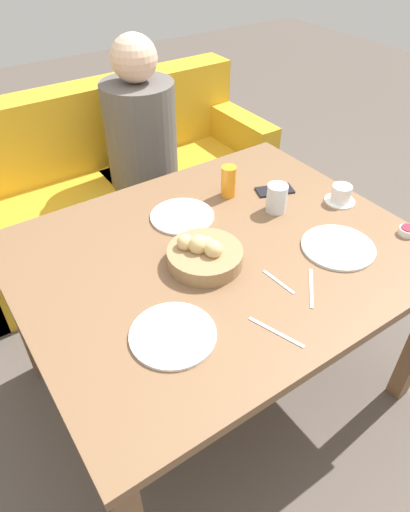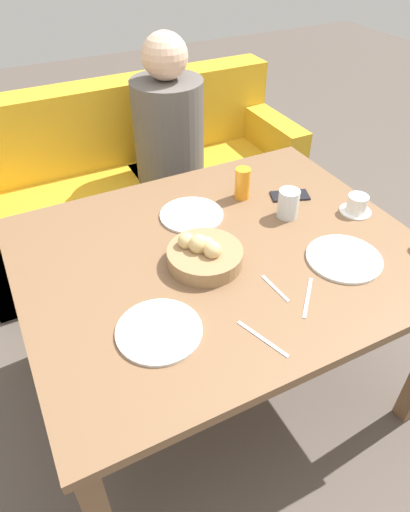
{
  "view_description": "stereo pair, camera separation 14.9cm",
  "coord_description": "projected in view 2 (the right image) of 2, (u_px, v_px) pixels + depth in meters",
  "views": [
    {
      "loc": [
        -0.73,
        -0.98,
        1.74
      ],
      "look_at": [
        -0.08,
        -0.03,
        0.78
      ],
      "focal_mm": 32.0,
      "sensor_mm": 36.0,
      "label": 1
    },
    {
      "loc": [
        -0.6,
        -1.06,
        1.74
      ],
      "look_at": [
        -0.08,
        -0.03,
        0.78
      ],
      "focal_mm": 32.0,
      "sensor_mm": 36.0,
      "label": 2
    }
  ],
  "objects": [
    {
      "name": "plate_near_left",
      "position": [
        159.0,
        331.0,
        1.28
      ],
      "size": [
        0.25,
        0.25,
        0.01
      ],
      "color": "white",
      "rests_on": "dining_table"
    },
    {
      "name": "fork_silver",
      "position": [
        308.0,
        297.0,
        1.39
      ],
      "size": [
        0.13,
        0.14,
        0.0
      ],
      "color": "#B7B7BC",
      "rests_on": "dining_table"
    },
    {
      "name": "juice_glass",
      "position": [
        242.0,
        183.0,
        1.79
      ],
      "size": [
        0.06,
        0.06,
        0.13
      ],
      "color": "orange",
      "rests_on": "dining_table"
    },
    {
      "name": "plate_far_center",
      "position": [
        191.0,
        215.0,
        1.72
      ],
      "size": [
        0.24,
        0.24,
        0.01
      ],
      "color": "white",
      "rests_on": "dining_table"
    },
    {
      "name": "plate_near_right",
      "position": [
        344.0,
        258.0,
        1.53
      ],
      "size": [
        0.25,
        0.25,
        0.01
      ],
      "color": "white",
      "rests_on": "dining_table"
    },
    {
      "name": "spoon_coffee",
      "position": [
        275.0,
        288.0,
        1.42
      ],
      "size": [
        0.02,
        0.13,
        0.0
      ],
      "color": "#B7B7BC",
      "rests_on": "dining_table"
    },
    {
      "name": "cell_phone",
      "position": [
        290.0,
        196.0,
        1.83
      ],
      "size": [
        0.17,
        0.12,
        0.01
      ],
      "color": "black",
      "rests_on": "dining_table"
    },
    {
      "name": "dining_table",
      "position": [
        220.0,
        270.0,
        1.62
      ],
      "size": [
        1.35,
        1.09,
        0.75
      ],
      "color": "brown",
      "rests_on": "ground_plane"
    },
    {
      "name": "coffee_cup",
      "position": [
        357.0,
        205.0,
        1.73
      ],
      "size": [
        0.12,
        0.12,
        0.07
      ],
      "color": "white",
      "rests_on": "dining_table"
    },
    {
      "name": "water_tumbler",
      "position": [
        288.0,
        204.0,
        1.69
      ],
      "size": [
        0.08,
        0.08,
        0.11
      ],
      "color": "silver",
      "rests_on": "dining_table"
    },
    {
      "name": "knife_silver",
      "position": [
        262.0,
        339.0,
        1.27
      ],
      "size": [
        0.07,
        0.17,
        0.0
      ],
      "color": "#B7B7BC",
      "rests_on": "dining_table"
    },
    {
      "name": "couch",
      "position": [
        138.0,
        189.0,
        2.7
      ],
      "size": [
        1.83,
        0.7,
        0.89
      ],
      "color": "gold",
      "rests_on": "ground_plane"
    },
    {
      "name": "bread_basket",
      "position": [
        204.0,
        254.0,
        1.49
      ],
      "size": [
        0.25,
        0.25,
        0.11
      ],
      "color": "#99754C",
      "rests_on": "dining_table"
    },
    {
      "name": "ground_plane",
      "position": [
        217.0,
        381.0,
        2.05
      ],
      "size": [
        10.0,
        10.0,
        0.0
      ],
      "primitive_type": "plane",
      "color": "#564C44"
    },
    {
      "name": "seated_person",
      "position": [
        171.0,
        166.0,
        2.53
      ],
      "size": [
        0.37,
        0.48,
        1.21
      ],
      "color": "#23232D",
      "rests_on": "ground_plane"
    }
  ]
}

